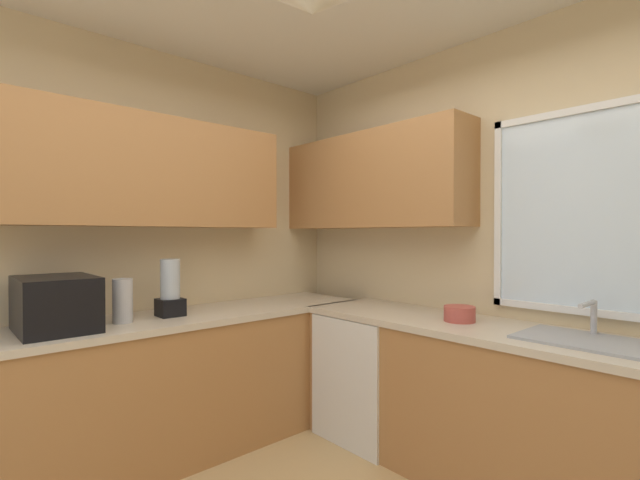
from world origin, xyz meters
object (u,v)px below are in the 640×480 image
object	(u,v)px
microwave	(56,304)
sink_assembly	(583,339)
bowl	(460,314)
kettle	(123,301)
blender_appliance	(170,290)
dishwasher	(372,374)

from	to	relation	value
microwave	sink_assembly	distance (m)	2.70
bowl	kettle	bearing A→B (deg)	-130.84
microwave	kettle	distance (m)	0.34
bowl	blender_appliance	world-z (taller)	blender_appliance
microwave	sink_assembly	bearing A→B (deg)	43.06
microwave	blender_appliance	bearing A→B (deg)	90.00
dishwasher	bowl	world-z (taller)	bowl
kettle	bowl	bearing A→B (deg)	49.16
microwave	bowl	size ratio (longest dim) A/B	2.65
kettle	dishwasher	bearing A→B (deg)	66.44
dishwasher	microwave	bearing A→B (deg)	-110.10
kettle	blender_appliance	bearing A→B (deg)	93.89
dishwasher	blender_appliance	bearing A→B (deg)	-119.36
dishwasher	bowl	distance (m)	0.83
kettle	bowl	size ratio (longest dim) A/B	1.42
bowl	blender_appliance	xyz separation A→B (m)	(-1.31, -1.20, 0.12)
sink_assembly	blender_appliance	size ratio (longest dim) A/B	1.54
sink_assembly	blender_appliance	xyz separation A→B (m)	(-1.97, -1.21, 0.15)
microwave	blender_appliance	world-z (taller)	blender_appliance
sink_assembly	blender_appliance	distance (m)	2.32
kettle	sink_assembly	size ratio (longest dim) A/B	0.46
dishwasher	sink_assembly	distance (m)	1.39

